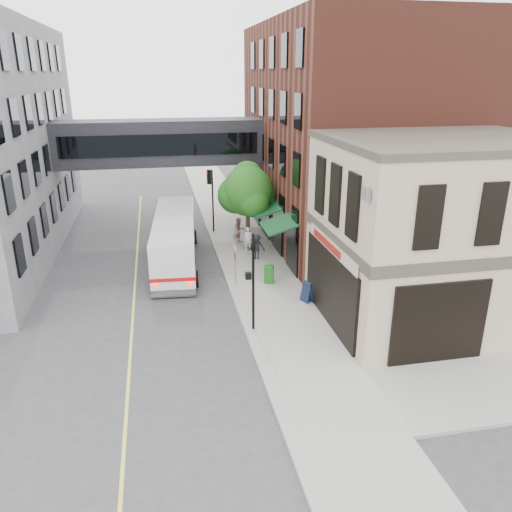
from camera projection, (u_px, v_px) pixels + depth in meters
name	position (u px, v px, depth m)	size (l,w,h in m)	color
ground	(253.00, 355.00, 20.65)	(120.00, 120.00, 0.00)	#38383A
sidewalk_main	(242.00, 244.00, 33.87)	(4.00, 60.00, 0.15)	gray
corner_building	(438.00, 232.00, 22.70)	(10.19, 8.12, 8.45)	tan
brick_building	(354.00, 136.00, 33.88)	(13.76, 18.00, 14.00)	#55251A
skyway_bridge	(160.00, 142.00, 34.41)	(14.00, 3.18, 3.00)	black
traffic_signal_near	(252.00, 270.00, 21.53)	(0.44, 0.22, 4.60)	black
traffic_signal_far	(210.00, 188.00, 35.18)	(0.53, 0.28, 4.50)	black
street_sign_pole	(235.00, 254.00, 26.49)	(0.08, 0.75, 3.00)	gray
street_tree	(247.00, 191.00, 31.86)	(3.80, 3.20, 5.60)	#382619
lane_marking	(136.00, 275.00, 28.92)	(0.12, 40.00, 0.01)	#D8CC4C
bus	(175.00, 238.00, 30.22)	(3.22, 10.86, 2.88)	silver
pedestrian_a	(248.00, 240.00, 31.92)	(0.60, 0.39, 1.64)	white
pedestrian_b	(239.00, 230.00, 33.55)	(0.86, 0.67, 1.77)	tan
pedestrian_c	(257.00, 247.00, 30.66)	(1.03, 0.59, 1.59)	black
newspaper_box	(269.00, 274.00, 27.32)	(0.49, 0.43, 0.98)	#145814
sandwich_board	(307.00, 292.00, 25.02)	(0.38, 0.59, 1.06)	#101932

